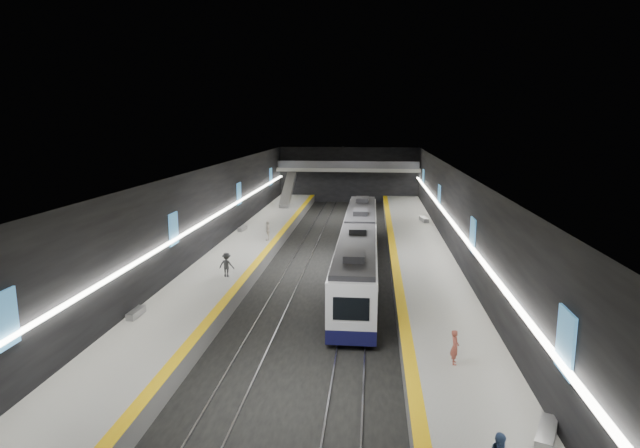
# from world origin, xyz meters

# --- Properties ---
(ground) EXTENTS (70.00, 70.00, 0.00)m
(ground) POSITION_xyz_m (0.00, 0.00, 0.00)
(ground) COLOR black
(ground) RESTS_ON ground
(ceiling) EXTENTS (20.00, 70.00, 0.04)m
(ceiling) POSITION_xyz_m (0.00, 0.00, 8.00)
(ceiling) COLOR beige
(ceiling) RESTS_ON wall_left
(wall_left) EXTENTS (0.04, 70.00, 8.00)m
(wall_left) POSITION_xyz_m (-10.00, 0.00, 4.00)
(wall_left) COLOR black
(wall_left) RESTS_ON ground
(wall_right) EXTENTS (0.04, 70.00, 8.00)m
(wall_right) POSITION_xyz_m (10.00, 0.00, 4.00)
(wall_right) COLOR black
(wall_right) RESTS_ON ground
(wall_back) EXTENTS (20.00, 0.04, 8.00)m
(wall_back) POSITION_xyz_m (0.00, 35.00, 4.00)
(wall_back) COLOR black
(wall_back) RESTS_ON ground
(platform_left) EXTENTS (5.00, 70.00, 1.00)m
(platform_left) POSITION_xyz_m (-7.50, 0.00, 0.50)
(platform_left) COLOR slate
(platform_left) RESTS_ON ground
(tile_surface_left) EXTENTS (5.00, 70.00, 0.02)m
(tile_surface_left) POSITION_xyz_m (-7.50, 0.00, 1.01)
(tile_surface_left) COLOR #A1A19C
(tile_surface_left) RESTS_ON platform_left
(tactile_strip_left) EXTENTS (0.60, 70.00, 0.02)m
(tactile_strip_left) POSITION_xyz_m (-5.30, 0.00, 1.02)
(tactile_strip_left) COLOR yellow
(tactile_strip_left) RESTS_ON platform_left
(platform_right) EXTENTS (5.00, 70.00, 1.00)m
(platform_right) POSITION_xyz_m (7.50, 0.00, 0.50)
(platform_right) COLOR slate
(platform_right) RESTS_ON ground
(tile_surface_right) EXTENTS (5.00, 70.00, 0.02)m
(tile_surface_right) POSITION_xyz_m (7.50, 0.00, 1.01)
(tile_surface_right) COLOR #A1A19C
(tile_surface_right) RESTS_ON platform_right
(tactile_strip_right) EXTENTS (0.60, 70.00, 0.02)m
(tactile_strip_right) POSITION_xyz_m (5.30, 0.00, 1.02)
(tactile_strip_right) COLOR yellow
(tactile_strip_right) RESTS_ON platform_right
(rails) EXTENTS (6.52, 70.00, 0.12)m
(rails) POSITION_xyz_m (-0.00, 0.00, 0.06)
(rails) COLOR gray
(rails) RESTS_ON ground
(train) EXTENTS (2.69, 30.04, 3.60)m
(train) POSITION_xyz_m (2.50, -1.58, 2.20)
(train) COLOR #0F0F39
(train) RESTS_ON ground
(ad_posters) EXTENTS (19.94, 53.50, 2.20)m
(ad_posters) POSITION_xyz_m (-0.00, 1.00, 4.50)
(ad_posters) COLOR teal
(ad_posters) RESTS_ON wall_left
(cove_light_left) EXTENTS (0.25, 68.60, 0.12)m
(cove_light_left) POSITION_xyz_m (-9.80, 0.00, 3.80)
(cove_light_left) COLOR white
(cove_light_left) RESTS_ON wall_left
(cove_light_right) EXTENTS (0.25, 68.60, 0.12)m
(cove_light_right) POSITION_xyz_m (9.80, 0.00, 3.80)
(cove_light_right) COLOR white
(cove_light_right) RESTS_ON wall_right
(mezzanine_bridge) EXTENTS (20.00, 3.00, 1.50)m
(mezzanine_bridge) POSITION_xyz_m (0.00, 32.93, 5.04)
(mezzanine_bridge) COLOR gray
(mezzanine_bridge) RESTS_ON wall_left
(escalator) EXTENTS (1.20, 7.50, 3.92)m
(escalator) POSITION_xyz_m (-7.50, 26.00, 2.90)
(escalator) COLOR #99999E
(escalator) RESTS_ON platform_left
(bench_left_near) EXTENTS (0.49, 1.63, 0.40)m
(bench_left_near) POSITION_xyz_m (-9.50, -15.29, 1.20)
(bench_left_near) COLOR #99999E
(bench_left_near) RESTS_ON platform_left
(bench_left_far) EXTENTS (0.64, 1.67, 0.40)m
(bench_left_far) POSITION_xyz_m (-9.30, 8.55, 1.20)
(bench_left_far) COLOR #99999E
(bench_left_far) RESTS_ON platform_left
(bench_right_near) EXTENTS (1.30, 2.06, 0.49)m
(bench_right_near) POSITION_xyz_m (9.50, -25.23, 1.25)
(bench_right_near) COLOR #99999E
(bench_right_near) RESTS_ON platform_right
(bench_right_far) EXTENTS (0.91, 2.02, 0.48)m
(bench_right_far) POSITION_xyz_m (9.06, 15.14, 1.24)
(bench_right_far) COLOR #99999E
(bench_right_far) RESTS_ON platform_right
(passenger_right_a) EXTENTS (0.40, 0.59, 1.58)m
(passenger_right_a) POSITION_xyz_m (7.24, -19.56, 1.79)
(passenger_right_a) COLOR #AE5041
(passenger_right_a) RESTS_ON platform_right
(passenger_left_a) EXTENTS (0.72, 1.13, 1.79)m
(passenger_left_a) POSITION_xyz_m (-5.91, 4.40, 1.90)
(passenger_left_a) COLOR beige
(passenger_left_a) RESTS_ON platform_left
(passenger_left_b) EXTENTS (1.18, 0.79, 1.70)m
(passenger_left_b) POSITION_xyz_m (-6.54, -7.23, 1.85)
(passenger_left_b) COLOR #383A3F
(passenger_left_b) RESTS_ON platform_left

